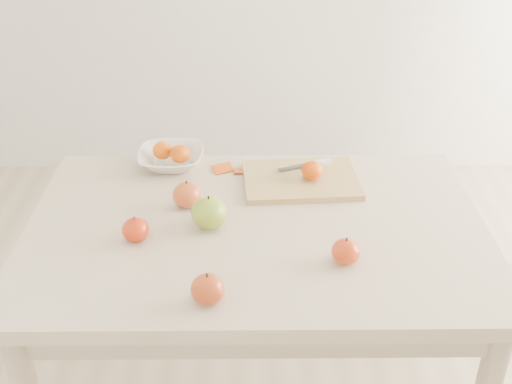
{
  "coord_description": "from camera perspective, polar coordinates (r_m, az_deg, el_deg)",
  "views": [
    {
      "loc": [
        -0.01,
        -1.4,
        1.66
      ],
      "look_at": [
        0.0,
        0.05,
        0.82
      ],
      "focal_mm": 45.0,
      "sensor_mm": 36.0,
      "label": 1
    }
  ],
  "objects": [
    {
      "name": "apple_red_e",
      "position": [
        1.54,
        7.98,
        -5.26
      ],
      "size": [
        0.07,
        0.07,
        0.06
      ],
      "primitive_type": "ellipsoid",
      "color": "maroon",
      "rests_on": "table"
    },
    {
      "name": "board_tangerine",
      "position": [
        1.84,
        5.0,
        1.93
      ],
      "size": [
        0.06,
        0.06,
        0.05
      ],
      "primitive_type": "ellipsoid",
      "color": "#CD4D07",
      "rests_on": "cutting_board"
    },
    {
      "name": "apple_red_d",
      "position": [
        1.63,
        -10.66,
        -3.32
      ],
      "size": [
        0.07,
        0.07,
        0.06
      ],
      "primitive_type": "ellipsoid",
      "color": "maroon",
      "rests_on": "table"
    },
    {
      "name": "bowl_tangerine_near",
      "position": [
        1.97,
        -8.31,
        3.69
      ],
      "size": [
        0.06,
        0.06,
        0.05
      ],
      "primitive_type": "ellipsoid",
      "color": "#D35207",
      "rests_on": "fruit_bowl"
    },
    {
      "name": "orange_peel_b",
      "position": [
        1.92,
        -1.26,
        1.79
      ],
      "size": [
        0.05,
        0.04,
        0.01
      ],
      "primitive_type": "cube",
      "rotation": [
        -0.14,
        0.0,
        -0.06
      ],
      "color": "#E1510F",
      "rests_on": "table"
    },
    {
      "name": "bowl_tangerine_far",
      "position": [
        1.94,
        -6.79,
        3.39
      ],
      "size": [
        0.06,
        0.06,
        0.05
      ],
      "primitive_type": "ellipsoid",
      "color": "#E45108",
      "rests_on": "fruit_bowl"
    },
    {
      "name": "orange_peel_a",
      "position": [
        1.93,
        -2.95,
        1.98
      ],
      "size": [
        0.07,
        0.07,
        0.01
      ],
      "primitive_type": "cube",
      "rotation": [
        0.21,
        0.0,
        0.41
      ],
      "color": "#C3460D",
      "rests_on": "table"
    },
    {
      "name": "apple_red_c",
      "position": [
        1.41,
        -4.32,
        -8.6
      ],
      "size": [
        0.08,
        0.08,
        0.07
      ],
      "primitive_type": "ellipsoid",
      "color": "maroon",
      "rests_on": "table"
    },
    {
      "name": "paring_knife",
      "position": [
        1.93,
        5.26,
        2.53
      ],
      "size": [
        0.17,
        0.07,
        0.01
      ],
      "color": "white",
      "rests_on": "cutting_board"
    },
    {
      "name": "apple_green",
      "position": [
        1.65,
        -4.18,
        -1.86
      ],
      "size": [
        0.09,
        0.09,
        0.08
      ],
      "primitive_type": "ellipsoid",
      "color": "olive",
      "rests_on": "table"
    },
    {
      "name": "cutting_board",
      "position": [
        1.87,
        4.0,
        1.09
      ],
      "size": [
        0.34,
        0.26,
        0.02
      ],
      "primitive_type": "cube",
      "rotation": [
        0.0,
        0.0,
        0.07
      ],
      "color": "tan",
      "rests_on": "table"
    },
    {
      "name": "apple_red_b",
      "position": [
        1.75,
        -6.14,
        -0.25
      ],
      "size": [
        0.08,
        0.08,
        0.07
      ],
      "primitive_type": "ellipsoid",
      "color": "maroon",
      "rests_on": "table"
    },
    {
      "name": "table",
      "position": [
        1.73,
        0.01,
        -5.68
      ],
      "size": [
        1.2,
        0.8,
        0.75
      ],
      "color": "beige",
      "rests_on": "ground"
    },
    {
      "name": "fruit_bowl",
      "position": [
        1.97,
        -7.58,
        2.97
      ],
      "size": [
        0.2,
        0.2,
        0.05
      ],
      "primitive_type": "imported",
      "color": "white",
      "rests_on": "table"
    }
  ]
}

